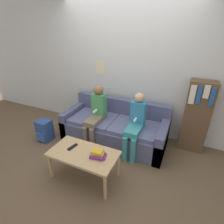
{
  "coord_description": "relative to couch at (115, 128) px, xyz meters",
  "views": [
    {
      "loc": [
        1.15,
        -2.14,
        2.05
      ],
      "look_at": [
        0.0,
        0.4,
        0.67
      ],
      "focal_mm": 28.0,
      "sensor_mm": 36.0,
      "label": 1
    }
  ],
  "objects": [
    {
      "name": "ground_plane",
      "position": [
        0.0,
        -0.54,
        -0.26
      ],
      "size": [
        10.0,
        10.0,
        0.0
      ],
      "primitive_type": "plane",
      "color": "brown"
    },
    {
      "name": "wall_back",
      "position": [
        -0.0,
        0.52,
        1.04
      ],
      "size": [
        8.0,
        0.06,
        2.6
      ],
      "color": "silver",
      "rests_on": "ground_plane"
    },
    {
      "name": "couch",
      "position": [
        0.0,
        0.0,
        0.0
      ],
      "size": [
        1.96,
        0.85,
        0.76
      ],
      "color": "#4C5175",
      "rests_on": "ground_plane"
    },
    {
      "name": "coffee_table",
      "position": [
        -0.02,
        -1.07,
        0.13
      ],
      "size": [
        0.97,
        0.52,
        0.44
      ],
      "color": "tan",
      "rests_on": "ground_plane"
    },
    {
      "name": "person_left",
      "position": [
        -0.3,
        -0.19,
        0.36
      ],
      "size": [
        0.24,
        0.57,
        1.11
      ],
      "color": "#756656",
      "rests_on": "ground_plane"
    },
    {
      "name": "person_right",
      "position": [
        0.46,
        -0.19,
        0.33
      ],
      "size": [
        0.24,
        0.57,
        1.07
      ],
      "color": "teal",
      "rests_on": "ground_plane"
    },
    {
      "name": "tv_remote",
      "position": [
        -0.23,
        -1.03,
        0.19
      ],
      "size": [
        0.07,
        0.17,
        0.02
      ],
      "rotation": [
        0.0,
        0.0,
        -0.21
      ],
      "color": "black",
      "rests_on": "coffee_table"
    },
    {
      "name": "book_stack",
      "position": [
        0.21,
        -1.06,
        0.23
      ],
      "size": [
        0.24,
        0.18,
        0.1
      ],
      "color": "#7A3389",
      "rests_on": "coffee_table"
    },
    {
      "name": "bookshelf",
      "position": [
        1.38,
        0.34,
        0.38
      ],
      "size": [
        0.41,
        0.27,
        1.28
      ],
      "color": "brown",
      "rests_on": "ground_plane"
    },
    {
      "name": "backpack",
      "position": [
        -1.24,
        -0.58,
        -0.05
      ],
      "size": [
        0.26,
        0.26,
        0.42
      ],
      "color": "#284789",
      "rests_on": "ground_plane"
    }
  ]
}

